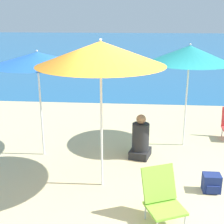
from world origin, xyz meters
TOP-DOWN VIEW (x-y plane):
  - ground_plane at (0.00, 0.00)m, footprint 60.00×60.00m
  - sea_water at (0.00, 25.44)m, footprint 60.00×40.00m
  - beach_umbrella_blue at (-2.14, 1.48)m, footprint 1.76×1.76m
  - beach_umbrella_teal at (0.81, 2.22)m, footprint 1.72×1.72m
  - beach_umbrella_orange at (-0.80, 0.38)m, footprint 1.99×1.99m
  - beach_chair_lime at (0.14, -0.49)m, footprint 0.66×0.70m
  - person_seated_near at (-0.15, 1.54)m, footprint 0.48×0.53m
  - backpack_navy at (1.02, 0.33)m, footprint 0.29×0.25m

SIDE VIEW (x-z plane):
  - ground_plane at x=0.00m, z-range 0.00..0.00m
  - sea_water at x=0.00m, z-range 0.00..0.01m
  - backpack_navy at x=1.02m, z-range 0.00..0.30m
  - person_seated_near at x=-0.15m, z-range -0.09..0.82m
  - beach_chair_lime at x=0.14m, z-range 0.01..0.76m
  - beach_umbrella_blue at x=-2.14m, z-range 0.91..3.06m
  - beach_umbrella_teal at x=0.81m, z-range 0.89..3.12m
  - beach_umbrella_orange at x=-0.80m, z-range 1.00..3.45m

